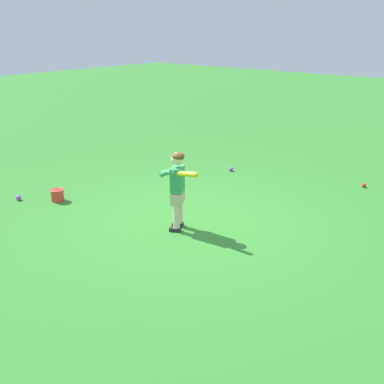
% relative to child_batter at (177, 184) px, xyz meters
% --- Properties ---
extents(ground_plane, '(40.00, 40.00, 0.00)m').
position_rel_child_batter_xyz_m(ground_plane, '(-0.05, 0.34, -0.65)').
color(ground_plane, '#2D7528').
extents(child_batter, '(0.64, 0.33, 1.08)m').
position_rel_child_batter_xyz_m(child_batter, '(0.00, 0.00, 0.00)').
color(child_batter, '#232328').
rests_on(child_batter, ground).
extents(play_ball_midfield, '(0.07, 0.07, 0.07)m').
position_rel_child_batter_xyz_m(play_ball_midfield, '(1.30, 3.33, -0.61)').
color(play_ball_midfield, red).
rests_on(play_ball_midfield, ground).
extents(play_ball_far_left, '(0.08, 0.08, 0.08)m').
position_rel_child_batter_xyz_m(play_ball_far_left, '(-0.98, 2.63, -0.61)').
color(play_ball_far_left, purple).
rests_on(play_ball_far_left, ground).
extents(play_ball_far_right, '(0.08, 0.08, 0.08)m').
position_rel_child_batter_xyz_m(play_ball_far_right, '(-2.67, -0.80, -0.61)').
color(play_ball_far_right, purple).
rests_on(play_ball_far_right, ground).
extents(toy_bucket, '(0.22, 0.22, 0.19)m').
position_rel_child_batter_xyz_m(toy_bucket, '(-2.17, -0.42, -0.55)').
color(toy_bucket, red).
rests_on(toy_bucket, ground).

